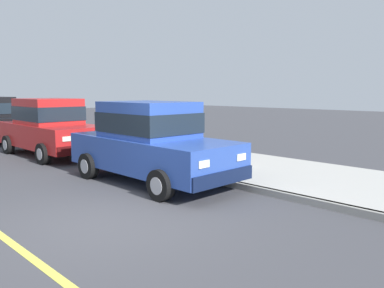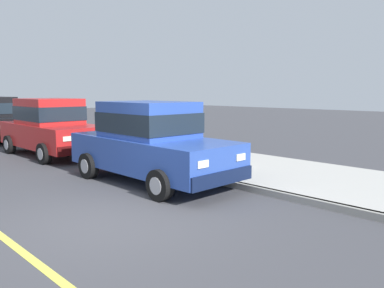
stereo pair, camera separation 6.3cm
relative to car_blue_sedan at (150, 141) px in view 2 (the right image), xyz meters
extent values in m
plane|color=#424247|center=(-2.22, -1.73, -0.98)|extent=(80.00, 80.00, 0.00)
cube|color=gray|center=(0.98, -1.73, -0.91)|extent=(0.16, 64.00, 0.14)
cube|color=#B7B5AD|center=(2.78, -1.73, -0.91)|extent=(3.60, 64.00, 0.14)
cube|color=#E0D64C|center=(-3.82, -1.73, -0.98)|extent=(0.12, 57.60, 0.01)
cube|color=#28479E|center=(0.00, -0.04, -0.28)|extent=(1.81, 4.51, 0.76)
cube|color=#28479E|center=(0.00, 0.06, 0.52)|extent=(1.59, 2.10, 0.84)
cube|color=#19232D|center=(0.00, 0.06, 0.45)|extent=(1.63, 2.14, 0.46)
cube|color=#0E1837|center=(-0.01, -2.24, -0.52)|extent=(1.76, 0.21, 0.28)
cube|color=#0E1837|center=(0.01, 2.16, -0.52)|extent=(1.76, 0.21, 0.28)
cylinder|color=black|center=(0.90, -1.44, -0.66)|extent=(0.22, 0.64, 0.64)
cylinder|color=#9E9EA3|center=(0.90, -1.44, -0.66)|extent=(0.24, 0.35, 0.35)
cylinder|color=black|center=(-0.90, -1.43, -0.66)|extent=(0.22, 0.64, 0.64)
cylinder|color=#9E9EA3|center=(-0.90, -1.43, -0.66)|extent=(0.24, 0.35, 0.35)
cylinder|color=black|center=(0.90, 1.35, -0.66)|extent=(0.22, 0.64, 0.64)
cylinder|color=#9E9EA3|center=(0.90, 1.35, -0.66)|extent=(0.24, 0.35, 0.35)
cylinder|color=black|center=(-0.90, 1.36, -0.66)|extent=(0.22, 0.64, 0.64)
cylinder|color=#9E9EA3|center=(-0.90, 1.36, -0.66)|extent=(0.24, 0.35, 0.35)
cube|color=#EAEACC|center=(0.55, -2.27, -0.17)|extent=(0.28, 0.08, 0.14)
cube|color=#EAEACC|center=(-0.56, -2.27, -0.17)|extent=(0.28, 0.08, 0.14)
cube|color=red|center=(0.00, 5.38, -0.28)|extent=(1.81, 4.51, 0.76)
cube|color=red|center=(0.00, 5.48, 0.52)|extent=(1.59, 2.11, 0.84)
cube|color=#19232D|center=(0.00, 5.48, 0.45)|extent=(1.63, 2.15, 0.46)
cube|color=#400A0A|center=(0.01, 3.18, -0.52)|extent=(1.76, 0.21, 0.28)
cube|color=#400A0A|center=(-0.01, 7.58, -0.52)|extent=(1.76, 0.21, 0.28)
cylinder|color=black|center=(0.91, 3.99, -0.66)|extent=(0.22, 0.64, 0.64)
cylinder|color=#9E9EA3|center=(0.91, 3.99, -0.66)|extent=(0.24, 0.35, 0.35)
cylinder|color=black|center=(-0.89, 3.98, -0.66)|extent=(0.22, 0.64, 0.64)
cylinder|color=#9E9EA3|center=(-0.89, 3.98, -0.66)|extent=(0.24, 0.35, 0.35)
cylinder|color=black|center=(0.90, 6.78, -0.66)|extent=(0.22, 0.64, 0.64)
cylinder|color=#9E9EA3|center=(0.90, 6.78, -0.66)|extent=(0.24, 0.35, 0.35)
cylinder|color=black|center=(-0.90, 6.77, -0.66)|extent=(0.22, 0.64, 0.64)
cylinder|color=#9E9EA3|center=(-0.90, 6.77, -0.66)|extent=(0.24, 0.35, 0.35)
cube|color=#EAEACC|center=(0.57, 3.15, -0.17)|extent=(0.28, 0.08, 0.14)
cube|color=#EAEACC|center=(-0.55, 3.15, -0.17)|extent=(0.28, 0.08, 0.14)
cube|color=black|center=(-0.13, 8.75, -0.52)|extent=(1.76, 0.21, 0.28)
cylinder|color=black|center=(0.77, 9.55, -0.66)|extent=(0.22, 0.64, 0.64)
cylinder|color=#9E9EA3|center=(0.77, 9.55, -0.66)|extent=(0.24, 0.35, 0.35)
cylinder|color=black|center=(0.78, 12.34, -0.66)|extent=(0.22, 0.64, 0.64)
cylinder|color=#9E9EA3|center=(0.78, 12.34, -0.66)|extent=(0.24, 0.35, 0.35)
cube|color=#EAEACC|center=(0.43, 8.72, -0.17)|extent=(0.28, 0.08, 0.14)
ellipsoid|color=white|center=(2.61, -0.83, -0.56)|extent=(0.38, 0.48, 0.20)
cylinder|color=white|center=(2.62, -0.68, -0.75)|extent=(0.05, 0.05, 0.18)
cylinder|color=white|center=(2.73, -0.73, -0.75)|extent=(0.05, 0.05, 0.18)
cylinder|color=white|center=(2.49, -0.92, -0.75)|extent=(0.05, 0.05, 0.18)
cylinder|color=white|center=(2.60, -0.97, -0.75)|extent=(0.05, 0.05, 0.18)
sphere|color=white|center=(2.74, -0.57, -0.47)|extent=(0.17, 0.17, 0.17)
ellipsoid|color=gray|center=(2.79, -0.49, -0.49)|extent=(0.11, 0.13, 0.06)
cone|color=white|center=(2.69, -0.55, -0.39)|extent=(0.06, 0.06, 0.07)
cone|color=white|center=(2.78, -0.60, -0.39)|extent=(0.06, 0.06, 0.07)
cylinder|color=white|center=(2.49, -1.06, -0.50)|extent=(0.09, 0.12, 0.13)
camera|label=1|loc=(-5.70, -7.15, 1.18)|focal=36.06mm
camera|label=2|loc=(-5.65, -7.20, 1.18)|focal=36.06mm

